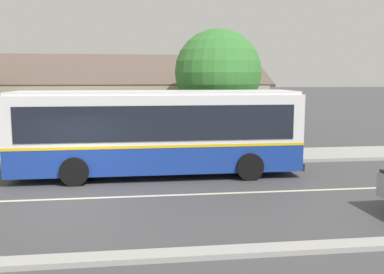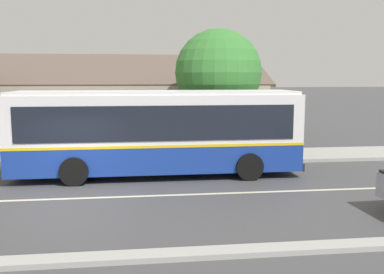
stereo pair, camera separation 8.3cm
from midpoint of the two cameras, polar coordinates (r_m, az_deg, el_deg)
ground_plane at (r=13.84m, az=-15.45°, el=-7.92°), size 300.00×300.00×0.00m
sidewalk_far at (r=19.63m, az=-12.99°, el=-2.96°), size 60.00×3.00×0.15m
curb_near at (r=9.41m, az=-19.68°, el=-15.40°), size 60.00×0.50×0.12m
lane_divider_stripe at (r=13.84m, az=-15.45°, el=-7.91°), size 60.00×0.16×0.01m
community_building at (r=27.38m, az=-17.14°, el=3.52°), size 24.08×9.78×6.15m
transit_bus at (r=16.23m, az=-4.52°, el=0.88°), size 10.73×2.79×3.22m
bench_down_street at (r=19.55m, az=-17.64°, el=-1.73°), size 1.52×0.51×0.94m
street_tree_primary at (r=20.26m, az=3.63°, el=8.53°), size 4.06×4.06×5.97m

